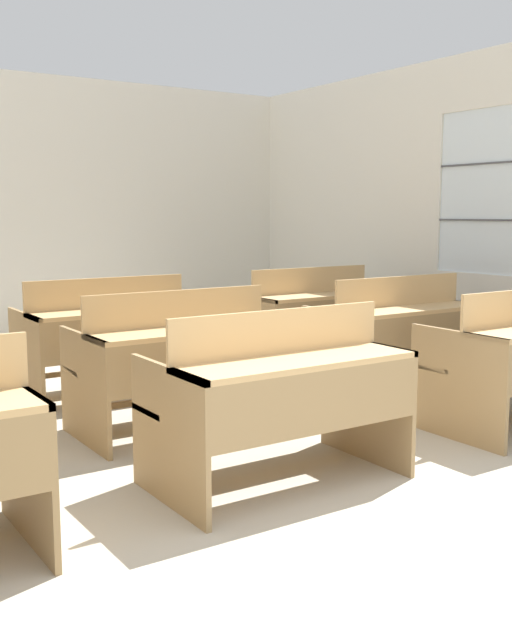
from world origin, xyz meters
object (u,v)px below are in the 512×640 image
(bench_second_center, at_px, (179,358))
(wastepaper_bin, at_px, (342,331))
(bench_front_center, at_px, (280,394))
(bench_second_right, at_px, (399,332))
(bench_third_right, at_px, (311,316))
(bench_third_center, at_px, (108,335))

(bench_second_center, xyz_separation_m, wastepaper_bin, (2.91, 1.84, -0.32))
(bench_front_center, distance_m, bench_second_right, 2.25)
(bench_third_right, distance_m, wastepaper_bin, 1.24)
(bench_third_center, height_order, wastepaper_bin, bench_third_center)
(bench_front_center, height_order, bench_third_right, same)
(bench_front_center, xyz_separation_m, wastepaper_bin, (2.93, 2.98, -0.32))
(bench_front_center, bearing_deg, bench_second_right, 30.30)
(bench_front_center, distance_m, bench_third_right, 3.01)
(bench_second_center, bearing_deg, bench_front_center, -90.91)
(bench_third_center, height_order, bench_third_right, same)
(bench_second_right, xyz_separation_m, wastepaper_bin, (0.99, 1.85, -0.32))
(bench_front_center, distance_m, wastepaper_bin, 4.19)
(bench_front_center, bearing_deg, bench_third_right, 49.26)
(bench_third_right, bearing_deg, bench_third_center, -179.94)
(bench_front_center, distance_m, bench_second_center, 1.14)
(bench_third_center, distance_m, wastepaper_bin, 3.02)
(bench_second_center, xyz_separation_m, bench_third_right, (1.94, 1.14, 0.00))
(bench_second_right, xyz_separation_m, bench_third_center, (-1.93, 1.14, 0.00))
(bench_third_right, xyz_separation_m, wastepaper_bin, (0.97, 0.71, -0.32))
(bench_third_right, bearing_deg, bench_front_center, -130.74)
(bench_front_center, xyz_separation_m, bench_second_right, (1.94, 1.13, 0.00))
(bench_second_right, bearing_deg, bench_second_center, 179.74)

